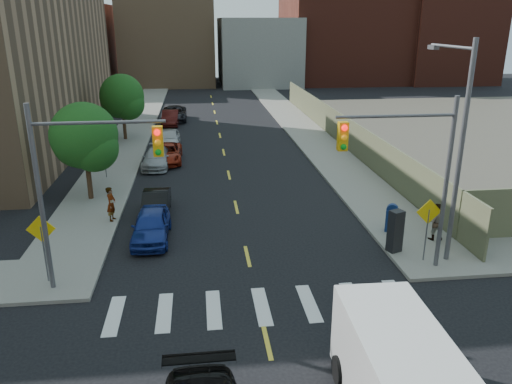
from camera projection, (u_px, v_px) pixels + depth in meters
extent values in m
plane|color=black|center=(277.00, 384.00, 13.87)|extent=(160.00, 160.00, 0.00)
cube|color=gray|center=(141.00, 117.00, 51.96)|extent=(3.50, 73.00, 0.15)
cube|color=gray|center=(287.00, 114.00, 53.68)|extent=(3.50, 73.00, 0.15)
cube|color=#6A724F|center=(339.00, 128.00, 40.83)|extent=(0.12, 44.00, 2.50)
cube|color=#592319|center=(61.00, 46.00, 75.22)|extent=(14.00, 18.00, 12.00)
cube|color=#8C6B4C|center=(168.00, 35.00, 78.39)|extent=(14.00, 16.00, 15.00)
cube|color=gray|center=(258.00, 51.00, 78.88)|extent=(12.00, 16.00, 10.00)
cube|color=#592319|center=(341.00, 31.00, 81.34)|extent=(18.00, 18.00, 16.00)
cube|color=#592319|center=(441.00, 25.00, 80.91)|extent=(14.00, 16.00, 18.00)
cylinder|color=#59595E|center=(41.00, 203.00, 17.54)|extent=(0.18, 0.18, 7.00)
cylinder|color=#59595E|center=(98.00, 123.00, 16.88)|extent=(4.50, 0.12, 0.12)
cube|color=#E5A50C|center=(158.00, 141.00, 17.32)|extent=(0.35, 0.30, 1.05)
cylinder|color=#59595E|center=(446.00, 187.00, 19.20)|extent=(0.18, 0.18, 7.00)
cylinder|color=#59595E|center=(396.00, 116.00, 18.04)|extent=(4.50, 0.12, 0.12)
cube|color=#E5A50C|center=(343.00, 136.00, 18.05)|extent=(0.35, 0.30, 1.05)
cylinder|color=#59595E|center=(460.00, 158.00, 19.43)|extent=(0.20, 0.20, 9.00)
cylinder|color=#59595E|center=(452.00, 47.00, 19.69)|extent=(0.12, 3.50, 0.12)
cube|color=#59595E|center=(433.00, 47.00, 21.22)|extent=(0.25, 0.60, 0.18)
cylinder|color=#59595E|center=(45.00, 256.00, 18.72)|extent=(0.06, 0.06, 2.40)
cube|color=yellow|center=(41.00, 229.00, 18.36)|extent=(1.06, 0.04, 1.06)
cylinder|color=#59595E|center=(426.00, 237.00, 20.39)|extent=(0.06, 0.06, 2.40)
cube|color=yellow|center=(429.00, 212.00, 20.03)|extent=(1.06, 0.04, 1.06)
cylinder|color=#59595E|center=(105.00, 161.00, 31.40)|extent=(0.06, 0.06, 2.40)
cube|color=yellow|center=(103.00, 144.00, 31.04)|extent=(1.06, 0.04, 1.06)
cylinder|color=#332114|center=(89.00, 178.00, 27.58)|extent=(0.28, 0.28, 2.64)
sphere|color=#154A17|center=(84.00, 136.00, 26.80)|extent=(3.60, 3.60, 3.60)
sphere|color=#154A17|center=(94.00, 148.00, 26.77)|extent=(2.64, 2.64, 2.64)
sphere|color=#154A17|center=(79.00, 142.00, 27.27)|extent=(2.88, 2.88, 2.88)
cylinder|color=#332114|center=(124.00, 125.00, 41.67)|extent=(0.28, 0.28, 2.64)
sphere|color=#154A17|center=(122.00, 96.00, 40.89)|extent=(3.60, 3.60, 3.60)
sphere|color=#154A17|center=(128.00, 104.00, 40.86)|extent=(2.64, 2.64, 2.64)
sphere|color=#154A17|center=(118.00, 101.00, 41.36)|extent=(2.88, 2.88, 2.88)
imported|color=navy|center=(151.00, 225.00, 22.81)|extent=(1.71, 4.11, 1.39)
imported|color=black|center=(156.00, 204.00, 25.72)|extent=(1.38, 3.82, 1.25)
imported|color=maroon|center=(166.00, 153.00, 35.47)|extent=(2.16, 4.65, 1.29)
imported|color=#989B9F|center=(157.00, 158.00, 34.32)|extent=(1.96, 4.41, 1.26)
imported|color=#BEBEBE|center=(169.00, 138.00, 39.75)|extent=(1.71, 4.15, 1.41)
imported|color=#3C0E0C|center=(171.00, 118.00, 47.99)|extent=(1.60, 4.37, 1.43)
imported|color=black|center=(174.00, 113.00, 50.31)|extent=(2.42, 5.16, 1.43)
cube|color=black|center=(376.00, 322.00, 13.81)|extent=(2.01, 1.34, 0.96)
cylinder|color=black|center=(340.00, 370.00, 13.84)|extent=(0.32, 0.82, 0.81)
cylinder|color=black|center=(411.00, 366.00, 14.01)|extent=(0.32, 0.82, 0.81)
cube|color=navy|center=(391.00, 220.00, 23.43)|extent=(0.67, 0.60, 1.05)
cylinder|color=navy|center=(392.00, 210.00, 23.25)|extent=(0.60, 0.44, 0.54)
cube|color=black|center=(395.00, 231.00, 21.25)|extent=(0.67, 0.62, 1.85)
imported|color=gray|center=(111.00, 204.00, 24.59)|extent=(0.53, 0.70, 1.73)
imported|color=gray|center=(435.00, 221.00, 22.44)|extent=(0.92, 0.76, 1.72)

